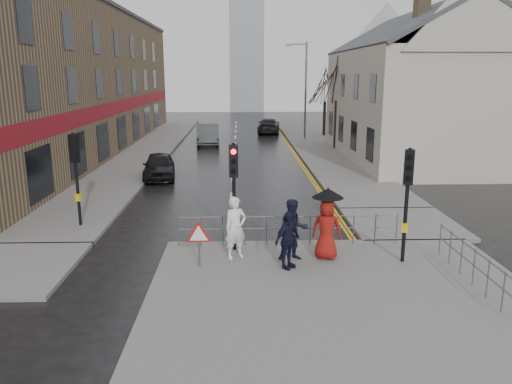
{
  "coord_description": "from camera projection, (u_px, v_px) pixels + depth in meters",
  "views": [
    {
      "loc": [
        0.39,
        -14.8,
        5.59
      ],
      "look_at": [
        0.98,
        3.08,
        1.32
      ],
      "focal_mm": 35.0,
      "sensor_mm": 36.0,
      "label": 1
    }
  ],
  "objects": [
    {
      "name": "guard_railing_front",
      "position": [
        289.0,
        223.0,
        16.11
      ],
      "size": [
        7.14,
        0.04,
        1.0
      ],
      "color": "#595B5E",
      "rests_on": "near_pavement"
    },
    {
      "name": "car_parked",
      "position": [
        159.0,
        166.0,
        27.05
      ],
      "size": [
        2.08,
        4.23,
        1.39
      ],
      "primitive_type": "imported",
      "rotation": [
        0.0,
        0.0,
        0.11
      ],
      "color": "black",
      "rests_on": "ground"
    },
    {
      "name": "car_mid",
      "position": [
        208.0,
        134.0,
        40.04
      ],
      "size": [
        2.07,
        5.08,
        1.64
      ],
      "primitive_type": "imported",
      "rotation": [
        0.0,
        0.0,
        0.07
      ],
      "color": "#414445",
      "rests_on": "ground"
    },
    {
      "name": "pedestrian_b",
      "position": [
        293.0,
        230.0,
        14.76
      ],
      "size": [
        0.98,
        0.81,
        1.86
      ],
      "primitive_type": "imported",
      "rotation": [
        0.0,
        0.0,
        0.12
      ],
      "color": "black",
      "rests_on": "near_pavement"
    },
    {
      "name": "left_pavement",
      "position": [
        149.0,
        148.0,
        37.8
      ],
      "size": [
        4.0,
        44.0,
        0.14
      ],
      "primitive_type": "cube",
      "color": "#605E5B",
      "rests_on": "ground"
    },
    {
      "name": "pedestrian_a",
      "position": [
        236.0,
        228.0,
        14.92
      ],
      "size": [
        0.82,
        0.71,
        1.89
      ],
      "primitive_type": "imported",
      "rotation": [
        0.0,
        0.0,
        0.46
      ],
      "color": "white",
      "rests_on": "near_pavement"
    },
    {
      "name": "guard_railing_side",
      "position": [
        475.0,
        260.0,
        13.01
      ],
      "size": [
        0.04,
        4.54,
        1.0
      ],
      "color": "#595B5E",
      "rests_on": "near_pavement"
    },
    {
      "name": "building_right_cream",
      "position": [
        418.0,
        86.0,
        32.44
      ],
      "size": [
        9.0,
        16.4,
        10.1
      ],
      "color": "#AFA799",
      "rests_on": "ground"
    },
    {
      "name": "tree_near",
      "position": [
        337.0,
        80.0,
        36.1
      ],
      "size": [
        2.4,
        2.4,
        6.58
      ],
      "color": "#30211A",
      "rests_on": "right_pavement"
    },
    {
      "name": "street_lamp",
      "position": [
        304.0,
        84.0,
        41.98
      ],
      "size": [
        1.83,
        0.25,
        8.0
      ],
      "color": "#595B5E",
      "rests_on": "right_pavement"
    },
    {
      "name": "near_pavement",
      "position": [
        346.0,
        302.0,
        12.34
      ],
      "size": [
        10.0,
        9.0,
        0.14
      ],
      "primitive_type": "cube",
      "color": "#605E5B",
      "rests_on": "ground"
    },
    {
      "name": "traffic_signal_near_left",
      "position": [
        234.0,
        178.0,
        15.29
      ],
      "size": [
        0.28,
        0.27,
        3.4
      ],
      "color": "black",
      "rests_on": "near_pavement"
    },
    {
      "name": "traffic_signal_far_left",
      "position": [
        75.0,
        163.0,
        17.84
      ],
      "size": [
        0.34,
        0.33,
        3.4
      ],
      "color": "black",
      "rests_on": "left_pavement"
    },
    {
      "name": "pedestrian_d",
      "position": [
        287.0,
        240.0,
        14.13
      ],
      "size": [
        0.98,
        0.97,
        1.67
      ],
      "primitive_type": "imported",
      "rotation": [
        0.0,
        0.0,
        0.77
      ],
      "color": "black",
      "rests_on": "near_pavement"
    },
    {
      "name": "traffic_signal_near_right",
      "position": [
        408.0,
        185.0,
        14.29
      ],
      "size": [
        0.34,
        0.33,
        3.4
      ],
      "color": "black",
      "rests_on": "near_pavement"
    },
    {
      "name": "church_tower",
      "position": [
        246.0,
        50.0,
        73.9
      ],
      "size": [
        5.0,
        5.0,
        18.0
      ],
      "primitive_type": "cube",
      "color": "#93969B",
      "rests_on": "ground"
    },
    {
      "name": "warning_sign",
      "position": [
        199.0,
        237.0,
        14.23
      ],
      "size": [
        0.8,
        0.07,
        1.35
      ],
      "color": "#595B5E",
      "rests_on": "near_pavement"
    },
    {
      "name": "right_pavement",
      "position": [
        315.0,
        144.0,
        40.16
      ],
      "size": [
        4.0,
        40.0,
        0.14
      ],
      "primitive_type": "cube",
      "color": "#605E5B",
      "rests_on": "ground"
    },
    {
      "name": "pedestrian_with_umbrella",
      "position": [
        327.0,
        222.0,
        14.82
      ],
      "size": [
        1.02,
        0.96,
        2.17
      ],
      "color": "maroon",
      "rests_on": "near_pavement"
    },
    {
      "name": "building_left_terrace",
      "position": [
        65.0,
        82.0,
        35.51
      ],
      "size": [
        8.0,
        42.0,
        10.0
      ],
      "primitive_type": "cube",
      "color": "#796346",
      "rests_on": "ground"
    },
    {
      "name": "pavement_stub_left",
      "position": [
        4.0,
        268.0,
        14.47
      ],
      "size": [
        4.0,
        4.2,
        0.14
      ],
      "primitive_type": "cube",
      "color": "#605E5B",
      "rests_on": "ground"
    },
    {
      "name": "tree_far",
      "position": [
        325.0,
        87.0,
        44.06
      ],
      "size": [
        2.4,
        2.4,
        5.64
      ],
      "color": "#30211A",
      "rests_on": "right_pavement"
    },
    {
      "name": "car_far",
      "position": [
        269.0,
        126.0,
        47.47
      ],
      "size": [
        2.45,
        5.07,
        1.42
      ],
      "primitive_type": "imported",
      "rotation": [
        0.0,
        0.0,
        3.05
      ],
      "color": "black",
      "rests_on": "ground"
    },
    {
      "name": "ground",
      "position": [
        228.0,
        256.0,
        15.67
      ],
      "size": [
        120.0,
        120.0,
        0.0
      ],
      "primitive_type": "plane",
      "color": "black",
      "rests_on": "ground"
    },
    {
      "name": "pavement_bridge_right",
      "position": [
        402.0,
        224.0,
        18.78
      ],
      "size": [
        4.0,
        4.2,
        0.14
      ],
      "primitive_type": "cube",
      "color": "#605E5B",
      "rests_on": "ground"
    }
  ]
}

